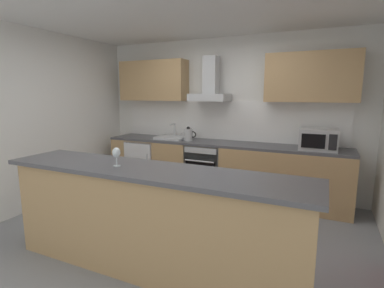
% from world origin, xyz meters
% --- Properties ---
extents(ground, '(5.51, 4.78, 0.02)m').
position_xyz_m(ground, '(0.00, 0.00, -0.01)').
color(ground, gray).
extents(ceiling, '(5.51, 4.78, 0.02)m').
position_xyz_m(ceiling, '(0.00, 0.00, 2.61)').
color(ceiling, white).
extents(wall_back, '(5.51, 0.12, 2.60)m').
position_xyz_m(wall_back, '(0.00, 1.95, 1.30)').
color(wall_back, white).
rests_on(wall_back, ground).
extents(wall_left, '(0.12, 4.78, 2.60)m').
position_xyz_m(wall_left, '(-2.32, 0.00, 1.30)').
color(wall_left, white).
rests_on(wall_left, ground).
extents(backsplash_tile, '(3.83, 0.02, 0.66)m').
position_xyz_m(backsplash_tile, '(0.00, 1.88, 1.23)').
color(backsplash_tile, white).
extents(counter_back, '(3.97, 0.60, 0.90)m').
position_xyz_m(counter_back, '(0.00, 1.57, 0.45)').
color(counter_back, tan).
rests_on(counter_back, ground).
extents(counter_island, '(2.98, 0.64, 1.01)m').
position_xyz_m(counter_island, '(0.13, -0.70, 0.51)').
color(counter_island, tan).
rests_on(counter_island, ground).
extents(upper_cabinets, '(3.92, 0.32, 0.70)m').
position_xyz_m(upper_cabinets, '(-0.00, 1.72, 1.91)').
color(upper_cabinets, tan).
extents(oven, '(0.60, 0.62, 0.80)m').
position_xyz_m(oven, '(-0.20, 1.54, 0.46)').
color(oven, slate).
rests_on(oven, ground).
extents(refrigerator, '(0.58, 0.60, 0.85)m').
position_xyz_m(refrigerator, '(-1.40, 1.54, 0.43)').
color(refrigerator, white).
rests_on(refrigerator, ground).
extents(microwave, '(0.50, 0.38, 0.30)m').
position_xyz_m(microwave, '(1.48, 1.52, 1.05)').
color(microwave, '#B7BABC').
rests_on(microwave, counter_back).
extents(sink, '(0.50, 0.40, 0.26)m').
position_xyz_m(sink, '(-0.88, 1.56, 0.93)').
color(sink, silver).
rests_on(sink, counter_back).
extents(kettle, '(0.29, 0.15, 0.24)m').
position_xyz_m(kettle, '(-0.53, 1.51, 1.01)').
color(kettle, '#B7BABC').
rests_on(kettle, counter_back).
extents(range_hood, '(0.62, 0.45, 0.72)m').
position_xyz_m(range_hood, '(-0.20, 1.67, 1.79)').
color(range_hood, '#B7BABC').
extents(wine_glass, '(0.08, 0.08, 0.18)m').
position_xyz_m(wine_glass, '(-0.19, -0.75, 1.13)').
color(wine_glass, silver).
rests_on(wine_glass, counter_island).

